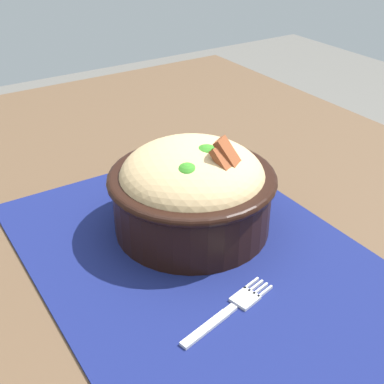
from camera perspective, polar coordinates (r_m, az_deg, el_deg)
table at (r=0.65m, az=-0.45°, el=-11.09°), size 1.28×0.98×0.76m
placemat at (r=0.59m, az=1.05°, el=-7.13°), size 0.47×0.35×0.00m
bowl at (r=0.61m, az=0.02°, el=0.41°), size 0.24×0.24×0.13m
fork at (r=0.52m, az=4.34°, el=-12.83°), size 0.04×0.12×0.00m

